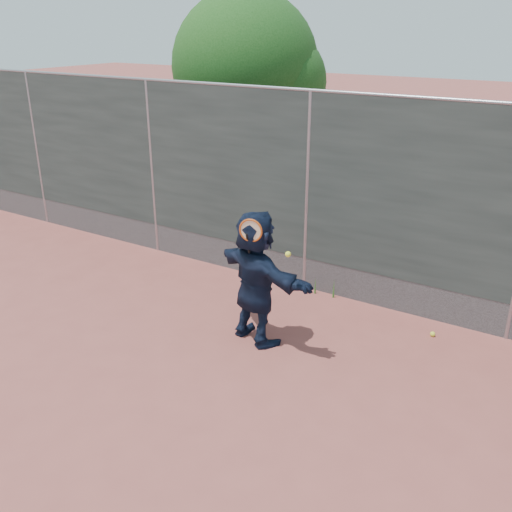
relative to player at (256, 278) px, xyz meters
The scene contains 7 objects.
ground 1.97m from the player, 96.06° to the right, with size 80.00×80.00×0.00m, color #9E4C42.
player is the anchor object (origin of this frame).
ball_ground 2.50m from the player, 33.03° to the left, with size 0.07×0.07×0.07m, color #E9F436.
fence 1.89m from the player, 96.06° to the left, with size 20.00×0.06×3.03m.
swing_action 0.71m from the player, 63.57° to the right, with size 0.73×0.19×0.51m.
tree_left 6.04m from the player, 122.29° to the left, with size 3.15×3.00×4.53m.
weed_clump 1.80m from the player, 86.19° to the left, with size 0.68×0.07×0.30m.
Camera 1 is at (3.61, -3.82, 3.89)m, focal length 40.00 mm.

